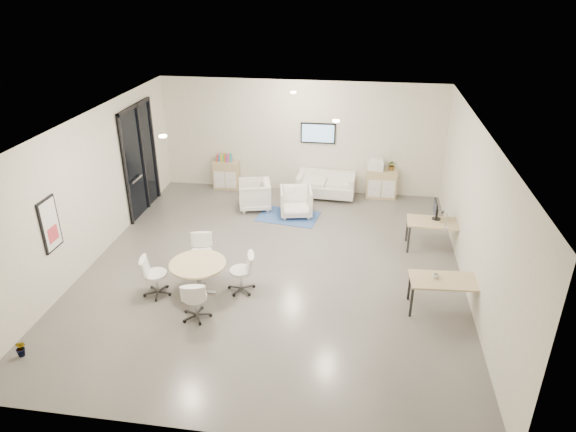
% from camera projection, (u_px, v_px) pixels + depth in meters
% --- Properties ---
extents(room_shell, '(9.60, 10.60, 4.80)m').
position_uv_depth(room_shell, '(273.00, 201.00, 10.51)').
color(room_shell, '#57544F').
rests_on(room_shell, ground).
extents(glass_door, '(0.09, 1.90, 2.85)m').
position_uv_depth(glass_door, '(140.00, 156.00, 13.32)').
color(glass_door, black).
rests_on(glass_door, room_shell).
extents(artwork, '(0.05, 0.54, 1.04)m').
position_uv_depth(artwork, '(50.00, 225.00, 9.63)').
color(artwork, black).
rests_on(artwork, room_shell).
extents(wall_tv, '(0.98, 0.06, 0.58)m').
position_uv_depth(wall_tv, '(318.00, 133.00, 14.36)').
color(wall_tv, black).
rests_on(wall_tv, room_shell).
extents(ceiling_spots, '(3.14, 4.14, 0.03)m').
position_uv_depth(ceiling_spots, '(269.00, 114.00, 10.60)').
color(ceiling_spots, '#FFEAC6').
rests_on(ceiling_spots, room_shell).
extents(sideboard_left, '(0.74, 0.39, 0.83)m').
position_uv_depth(sideboard_left, '(227.00, 175.00, 15.13)').
color(sideboard_left, tan).
rests_on(sideboard_left, room_shell).
extents(sideboard_right, '(0.83, 0.40, 0.83)m').
position_uv_depth(sideboard_right, '(381.00, 184.00, 14.52)').
color(sideboard_right, tan).
rests_on(sideboard_right, room_shell).
extents(books, '(0.43, 0.14, 0.22)m').
position_uv_depth(books, '(224.00, 158.00, 14.91)').
color(books, red).
rests_on(books, sideboard_left).
extents(printer, '(0.49, 0.43, 0.31)m').
position_uv_depth(printer, '(377.00, 165.00, 14.30)').
color(printer, white).
rests_on(printer, sideboard_right).
extents(loveseat, '(1.64, 0.88, 0.60)m').
position_uv_depth(loveseat, '(326.00, 186.00, 14.60)').
color(loveseat, silver).
rests_on(loveseat, room_shell).
extents(blue_rug, '(1.68, 1.24, 0.01)m').
position_uv_depth(blue_rug, '(288.00, 216.00, 13.52)').
color(blue_rug, navy).
rests_on(blue_rug, room_shell).
extents(armchair_left, '(0.96, 1.00, 0.85)m').
position_uv_depth(armchair_left, '(254.00, 193.00, 13.84)').
color(armchair_left, silver).
rests_on(armchair_left, room_shell).
extents(armchair_right, '(0.94, 0.90, 0.83)m').
position_uv_depth(armchair_right, '(296.00, 201.00, 13.44)').
color(armchair_right, silver).
rests_on(armchair_right, room_shell).
extents(desk_rear, '(1.35, 0.72, 0.69)m').
position_uv_depth(desk_rear, '(437.00, 225.00, 11.71)').
color(desk_rear, tan).
rests_on(desk_rear, room_shell).
extents(desk_front, '(1.35, 0.74, 0.68)m').
position_uv_depth(desk_front, '(445.00, 283.00, 9.53)').
color(desk_front, tan).
rests_on(desk_front, room_shell).
extents(monitor, '(0.20, 0.50, 0.44)m').
position_uv_depth(monitor, '(436.00, 210.00, 11.72)').
color(monitor, black).
rests_on(monitor, desk_rear).
extents(round_table, '(1.11, 1.11, 0.68)m').
position_uv_depth(round_table, '(198.00, 267.00, 10.09)').
color(round_table, tan).
rests_on(round_table, room_shell).
extents(meeting_chairs, '(2.32, 2.32, 0.82)m').
position_uv_depth(meeting_chairs, '(199.00, 275.00, 10.17)').
color(meeting_chairs, white).
rests_on(meeting_chairs, room_shell).
extents(plant_cabinet, '(0.30, 0.33, 0.23)m').
position_uv_depth(plant_cabinet, '(392.00, 166.00, 14.26)').
color(plant_cabinet, '#3F7F3F').
rests_on(plant_cabinet, sideboard_right).
extents(plant_floor, '(0.20, 0.34, 0.15)m').
position_uv_depth(plant_floor, '(22.00, 352.00, 8.59)').
color(plant_floor, '#3F7F3F').
rests_on(plant_floor, room_shell).
extents(cup, '(0.12, 0.10, 0.11)m').
position_uv_depth(cup, '(436.00, 276.00, 9.53)').
color(cup, white).
rests_on(cup, desk_front).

